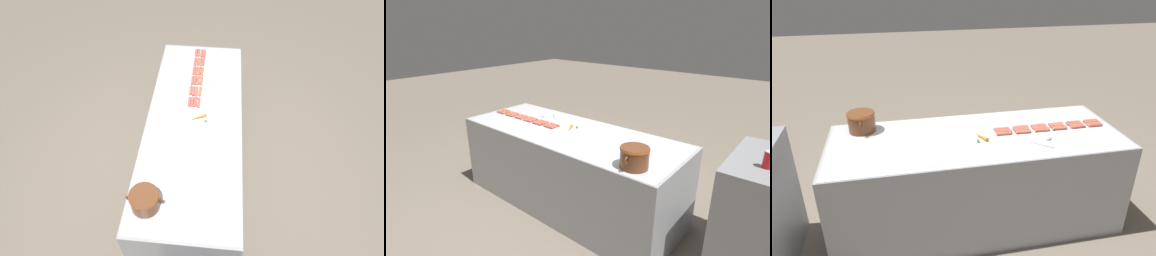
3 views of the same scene
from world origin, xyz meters
TOP-DOWN VIEW (x-y plane):
  - ground_plane at (0.00, 0.00)m, footprint 20.00×20.00m
  - griddle_counter at (0.00, 0.00)m, footprint 0.95×2.50m
  - hot_dog_0 at (-0.03, -1.09)m, footprint 0.03×0.14m
  - hot_dog_1 at (-0.03, -0.92)m, footprint 0.03×0.14m
  - hot_dog_2 at (-0.02, -0.74)m, footprint 0.03×0.14m
  - hot_dog_3 at (-0.03, -0.58)m, footprint 0.03×0.14m
  - hot_dog_4 at (-0.03, -0.40)m, footprint 0.03×0.14m
  - hot_dog_5 at (-0.03, -0.23)m, footprint 0.03×0.14m
  - hot_dog_6 at (0.01, -1.09)m, footprint 0.03×0.14m
  - hot_dog_7 at (0.01, -0.93)m, footprint 0.03×0.14m
  - hot_dog_8 at (0.01, -0.75)m, footprint 0.03×0.14m
  - hot_dog_9 at (0.01, -0.58)m, footprint 0.03×0.14m
  - hot_dog_10 at (0.01, -0.40)m, footprint 0.03×0.14m
  - hot_dog_11 at (0.01, -0.24)m, footprint 0.04×0.14m
  - hot_dog_12 at (0.04, -1.10)m, footprint 0.03×0.14m
  - hot_dog_13 at (0.04, -0.92)m, footprint 0.03×0.14m
  - hot_dog_14 at (0.04, -0.74)m, footprint 0.03×0.14m
  - hot_dog_15 at (0.04, -0.58)m, footprint 0.03×0.14m
  - hot_dog_16 at (0.04, -0.40)m, footprint 0.04×0.14m
  - hot_dog_17 at (0.04, -0.24)m, footprint 0.03×0.14m
  - hot_dog_18 at (0.07, -1.09)m, footprint 0.03×0.14m
  - hot_dog_19 at (0.07, -0.92)m, footprint 0.03×0.14m
  - hot_dog_20 at (0.07, -0.75)m, footprint 0.03×0.14m
  - hot_dog_21 at (0.07, -0.58)m, footprint 0.03×0.14m
  - hot_dog_22 at (0.08, -0.41)m, footprint 0.03×0.14m
  - hot_dog_23 at (0.07, -0.24)m, footprint 0.03×0.14m
  - bean_pot at (0.30, 0.96)m, footprint 0.30×0.24m
  - serving_spoon at (-0.20, -0.54)m, footprint 0.21×0.23m
  - carrot at (-0.04, -0.02)m, footprint 0.17×0.11m

SIDE VIEW (x-z plane):
  - ground_plane at x=0.00m, z-range 0.00..0.00m
  - griddle_counter at x=0.00m, z-range 0.00..0.88m
  - serving_spoon at x=-0.20m, z-range 0.88..0.90m
  - hot_dog_0 at x=-0.03m, z-range 0.88..0.91m
  - hot_dog_1 at x=-0.03m, z-range 0.88..0.91m
  - hot_dog_2 at x=-0.02m, z-range 0.88..0.91m
  - hot_dog_3 at x=-0.03m, z-range 0.88..0.91m
  - hot_dog_4 at x=-0.03m, z-range 0.88..0.91m
  - hot_dog_5 at x=-0.03m, z-range 0.88..0.91m
  - hot_dog_6 at x=0.01m, z-range 0.88..0.91m
  - hot_dog_7 at x=0.01m, z-range 0.88..0.91m
  - hot_dog_8 at x=0.01m, z-range 0.88..0.91m
  - hot_dog_9 at x=0.01m, z-range 0.88..0.91m
  - hot_dog_10 at x=0.01m, z-range 0.88..0.91m
  - hot_dog_11 at x=0.01m, z-range 0.88..0.91m
  - hot_dog_12 at x=0.04m, z-range 0.88..0.91m
  - hot_dog_13 at x=0.04m, z-range 0.88..0.91m
  - hot_dog_14 at x=0.04m, z-range 0.88..0.91m
  - hot_dog_15 at x=0.04m, z-range 0.88..0.91m
  - hot_dog_16 at x=0.04m, z-range 0.88..0.91m
  - hot_dog_17 at x=0.04m, z-range 0.88..0.91m
  - hot_dog_18 at x=0.07m, z-range 0.88..0.91m
  - hot_dog_19 at x=0.07m, z-range 0.88..0.91m
  - hot_dog_20 at x=0.07m, z-range 0.88..0.91m
  - hot_dog_21 at x=0.07m, z-range 0.88..0.91m
  - hot_dog_22 at x=0.08m, z-range 0.88..0.91m
  - hot_dog_23 at x=0.07m, z-range 0.88..0.91m
  - carrot at x=-0.04m, z-range 0.88..0.91m
  - bean_pot at x=0.30m, z-range 0.89..1.06m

